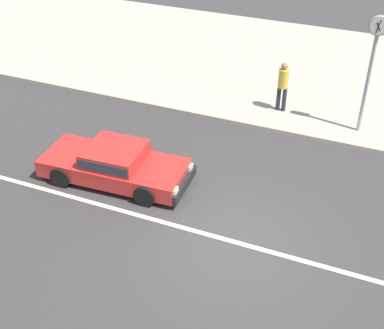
# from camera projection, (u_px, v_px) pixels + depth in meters

# --- Properties ---
(ground_plane) EXTENTS (160.00, 160.00, 0.00)m
(ground_plane) POSITION_uv_depth(u_px,v_px,m) (235.00, 242.00, 13.03)
(ground_plane) COLOR #383535
(lane_centre_stripe) EXTENTS (50.40, 0.14, 0.01)m
(lane_centre_stripe) POSITION_uv_depth(u_px,v_px,m) (235.00, 242.00, 13.03)
(lane_centre_stripe) COLOR silver
(lane_centre_stripe) RESTS_ON ground
(kerb_strip) EXTENTS (68.00, 10.00, 0.15)m
(kerb_strip) POSITION_uv_depth(u_px,v_px,m) (320.00, 73.00, 20.91)
(kerb_strip) COLOR #ADA393
(kerb_strip) RESTS_ON ground
(sedan_red_2) EXTENTS (4.27, 1.94, 1.06)m
(sedan_red_2) POSITION_uv_depth(u_px,v_px,m) (115.00, 164.00, 14.89)
(sedan_red_2) COLOR red
(sedan_red_2) RESTS_ON ground
(street_clock) EXTENTS (0.56, 0.22, 3.74)m
(street_clock) POSITION_uv_depth(u_px,v_px,m) (374.00, 51.00, 15.66)
(street_clock) COLOR #9E9EA3
(street_clock) RESTS_ON kerb_strip
(pedestrian_by_shop) EXTENTS (0.34, 0.34, 1.73)m
(pedestrian_by_shop) POSITION_uv_depth(u_px,v_px,m) (283.00, 83.00, 17.71)
(pedestrian_by_shop) COLOR #232838
(pedestrian_by_shop) RESTS_ON kerb_strip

